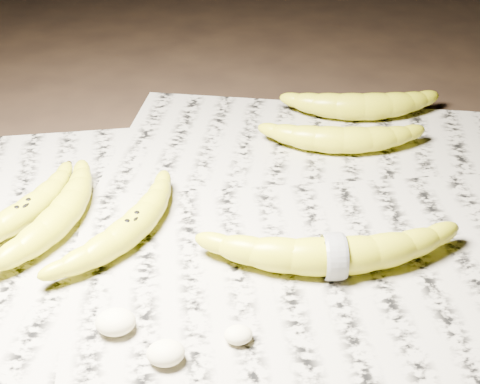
{
  "coord_description": "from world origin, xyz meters",
  "views": [
    {
      "loc": [
        -0.03,
        -0.58,
        0.47
      ],
      "look_at": [
        0.02,
        0.05,
        0.05
      ],
      "focal_mm": 50.0,
      "sensor_mm": 36.0,
      "label": 1
    }
  ],
  "objects": [
    {
      "name": "ground",
      "position": [
        0.0,
        0.0,
        0.0
      ],
      "size": [
        3.0,
        3.0,
        0.0
      ],
      "primitive_type": "plane",
      "color": "black",
      "rests_on": "ground"
    },
    {
      "name": "newspaper_patch",
      "position": [
        -0.03,
        0.02,
        0.0
      ],
      "size": [
        0.9,
        0.7,
        0.01
      ],
      "primitive_type": "cube",
      "color": "#A49E8C",
      "rests_on": "ground"
    },
    {
      "name": "banana_left_a",
      "position": [
        -0.23,
        0.07,
        0.02
      ],
      "size": [
        0.15,
        0.18,
        0.03
      ],
      "primitive_type": null,
      "rotation": [
        0.0,
        0.0,
        0.95
      ],
      "color": "gold",
      "rests_on": "newspaper_patch"
    },
    {
      "name": "banana_left_b",
      "position": [
        -0.19,
        0.05,
        0.03
      ],
      "size": [
        0.13,
        0.2,
        0.04
      ],
      "primitive_type": null,
      "rotation": [
        0.0,
        0.0,
        1.19
      ],
      "color": "gold",
      "rests_on": "newspaper_patch"
    },
    {
      "name": "banana_center",
      "position": [
        -0.11,
        0.03,
        0.03
      ],
      "size": [
        0.15,
        0.19,
        0.04
      ],
      "primitive_type": null,
      "rotation": [
        0.0,
        0.0,
        0.99
      ],
      "color": "gold",
      "rests_on": "newspaper_patch"
    },
    {
      "name": "banana_taped",
      "position": [
        0.11,
        -0.04,
        0.03
      ],
      "size": [
        0.25,
        0.07,
        0.04
      ],
      "primitive_type": null,
      "rotation": [
        0.0,
        0.0,
        -0.01
      ],
      "color": "gold",
      "rests_on": "newspaper_patch"
    },
    {
      "name": "banana_upper_a",
      "position": [
        0.17,
        0.21,
        0.03
      ],
      "size": [
        0.2,
        0.08,
        0.04
      ],
      "primitive_type": null,
      "rotation": [
        0.0,
        0.0,
        -0.11
      ],
      "color": "gold",
      "rests_on": "newspaper_patch"
    },
    {
      "name": "banana_upper_b",
      "position": [
        0.22,
        0.3,
        0.03
      ],
      "size": [
        0.2,
        0.08,
        0.04
      ],
      "primitive_type": null,
      "rotation": [
        0.0,
        0.0,
        -0.05
      ],
      "color": "gold",
      "rests_on": "newspaper_patch"
    },
    {
      "name": "measuring_tape",
      "position": [
        0.11,
        -0.04,
        0.03
      ],
      "size": [
        0.0,
        0.05,
        0.05
      ],
      "primitive_type": "torus",
      "rotation": [
        0.0,
        1.57,
        -0.01
      ],
      "color": "white",
      "rests_on": "newspaper_patch"
    },
    {
      "name": "flesh_chunk_a",
      "position": [
        -0.11,
        -0.11,
        0.02
      ],
      "size": [
        0.04,
        0.03,
        0.02
      ],
      "primitive_type": "ellipsoid",
      "color": "beige",
      "rests_on": "newspaper_patch"
    },
    {
      "name": "flesh_chunk_b",
      "position": [
        -0.07,
        -0.15,
        0.02
      ],
      "size": [
        0.04,
        0.03,
        0.02
      ],
      "primitive_type": "ellipsoid",
      "color": "beige",
      "rests_on": "newspaper_patch"
    },
    {
      "name": "flesh_chunk_c",
      "position": [
        0.0,
        -0.13,
        0.02
      ],
      "size": [
        0.03,
        0.02,
        0.02
      ],
      "primitive_type": "ellipsoid",
      "color": "beige",
      "rests_on": "newspaper_patch"
    }
  ]
}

